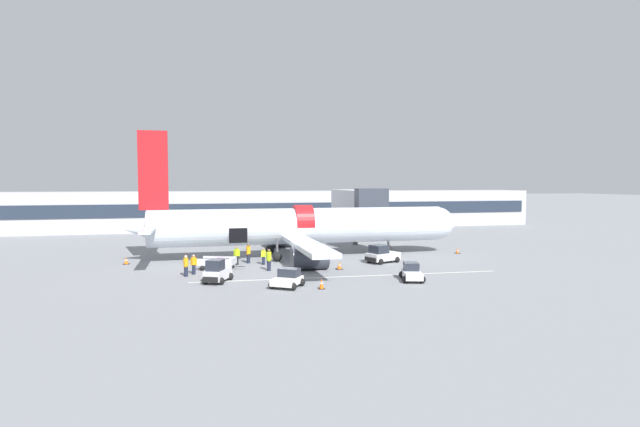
{
  "coord_description": "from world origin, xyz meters",
  "views": [
    {
      "loc": [
        -7.83,
        -41.65,
        7.47
      ],
      "look_at": [
        3.27,
        3.61,
        4.57
      ],
      "focal_mm": 28.0,
      "sensor_mm": 36.0,
      "label": 1
    }
  ],
  "objects_px": {
    "ground_crew_loader_b": "(194,264)",
    "ground_crew_driver": "(263,256)",
    "baggage_tug_rear": "(412,273)",
    "baggage_cart_loading": "(218,263)",
    "airplane": "(298,227)",
    "baggage_tug_lead": "(288,279)",
    "ground_crew_loader_a": "(269,259)",
    "ground_crew_supervisor": "(186,265)",
    "ground_crew_helper": "(248,253)",
    "ground_crew_marshal": "(237,255)",
    "baggage_tug_spare": "(217,273)",
    "baggage_tug_mid": "(382,255)"
  },
  "relations": [
    {
      "from": "airplane",
      "to": "ground_crew_helper",
      "type": "relative_size",
      "value": 18.61
    },
    {
      "from": "ground_crew_helper",
      "to": "ground_crew_loader_a",
      "type": "bearing_deg",
      "value": -73.69
    },
    {
      "from": "baggage_cart_loading",
      "to": "ground_crew_helper",
      "type": "height_order",
      "value": "ground_crew_helper"
    },
    {
      "from": "ground_crew_loader_a",
      "to": "airplane",
      "type": "bearing_deg",
      "value": 61.28
    },
    {
      "from": "baggage_cart_loading",
      "to": "ground_crew_loader_a",
      "type": "bearing_deg",
      "value": -24.0
    },
    {
      "from": "airplane",
      "to": "ground_crew_helper",
      "type": "bearing_deg",
      "value": -151.91
    },
    {
      "from": "airplane",
      "to": "ground_crew_loader_b",
      "type": "distance_m",
      "value": 12.76
    },
    {
      "from": "baggage_tug_mid",
      "to": "ground_crew_helper",
      "type": "bearing_deg",
      "value": 167.61
    },
    {
      "from": "baggage_cart_loading",
      "to": "ground_crew_marshal",
      "type": "relative_size",
      "value": 2.37
    },
    {
      "from": "ground_crew_supervisor",
      "to": "ground_crew_helper",
      "type": "bearing_deg",
      "value": 44.82
    },
    {
      "from": "ground_crew_loader_b",
      "to": "baggage_tug_spare",
      "type": "bearing_deg",
      "value": -65.39
    },
    {
      "from": "baggage_tug_rear",
      "to": "ground_crew_supervisor",
      "type": "relative_size",
      "value": 1.89
    },
    {
      "from": "baggage_tug_rear",
      "to": "baggage_tug_spare",
      "type": "height_order",
      "value": "baggage_tug_spare"
    },
    {
      "from": "baggage_tug_lead",
      "to": "airplane",
      "type": "bearing_deg",
      "value": 75.8
    },
    {
      "from": "baggage_tug_lead",
      "to": "baggage_cart_loading",
      "type": "xyz_separation_m",
      "value": [
        -4.56,
        8.77,
        -0.07
      ]
    },
    {
      "from": "ground_crew_loader_b",
      "to": "ground_crew_supervisor",
      "type": "bearing_deg",
      "value": -126.72
    },
    {
      "from": "airplane",
      "to": "baggage_tug_lead",
      "type": "distance_m",
      "value": 14.78
    },
    {
      "from": "ground_crew_marshal",
      "to": "ground_crew_driver",
      "type": "bearing_deg",
      "value": -13.27
    },
    {
      "from": "ground_crew_loader_b",
      "to": "baggage_tug_lead",
      "type": "bearing_deg",
      "value": -45.59
    },
    {
      "from": "baggage_tug_spare",
      "to": "ground_crew_helper",
      "type": "distance_m",
      "value": 8.99
    },
    {
      "from": "baggage_tug_rear",
      "to": "baggage_cart_loading",
      "type": "distance_m",
      "value": 16.6
    },
    {
      "from": "ground_crew_loader_b",
      "to": "ground_crew_driver",
      "type": "relative_size",
      "value": 1.06
    },
    {
      "from": "baggage_tug_spare",
      "to": "ground_crew_marshal",
      "type": "xyz_separation_m",
      "value": [
        2.03,
        7.76,
        0.15
      ]
    },
    {
      "from": "baggage_tug_lead",
      "to": "ground_crew_loader_b",
      "type": "xyz_separation_m",
      "value": [
        -6.55,
        6.69,
        0.28
      ]
    },
    {
      "from": "baggage_tug_lead",
      "to": "baggage_cart_loading",
      "type": "relative_size",
      "value": 0.72
    },
    {
      "from": "baggage_tug_rear",
      "to": "ground_crew_helper",
      "type": "xyz_separation_m",
      "value": [
        -11.33,
        11.12,
        0.37
      ]
    },
    {
      "from": "baggage_tug_spare",
      "to": "ground_crew_helper",
      "type": "height_order",
      "value": "ground_crew_helper"
    },
    {
      "from": "ground_crew_loader_a",
      "to": "ground_crew_supervisor",
      "type": "bearing_deg",
      "value": -171.41
    },
    {
      "from": "baggage_cart_loading",
      "to": "ground_crew_helper",
      "type": "relative_size",
      "value": 2.24
    },
    {
      "from": "ground_crew_marshal",
      "to": "ground_crew_supervisor",
      "type": "bearing_deg",
      "value": -132.31
    },
    {
      "from": "airplane",
      "to": "baggage_tug_spare",
      "type": "height_order",
      "value": "airplane"
    },
    {
      "from": "baggage_tug_rear",
      "to": "ground_crew_driver",
      "type": "height_order",
      "value": "ground_crew_driver"
    },
    {
      "from": "ground_crew_loader_b",
      "to": "ground_crew_loader_a",
      "type": "bearing_deg",
      "value": 2.09
    },
    {
      "from": "baggage_tug_mid",
      "to": "baggage_tug_spare",
      "type": "height_order",
      "value": "baggage_tug_spare"
    },
    {
      "from": "ground_crew_driver",
      "to": "ground_crew_marshal",
      "type": "distance_m",
      "value": 2.42
    },
    {
      "from": "baggage_tug_mid",
      "to": "ground_crew_loader_a",
      "type": "distance_m",
      "value": 10.98
    },
    {
      "from": "baggage_tug_mid",
      "to": "baggage_tug_spare",
      "type": "relative_size",
      "value": 1.15
    },
    {
      "from": "baggage_tug_spare",
      "to": "ground_crew_loader_a",
      "type": "distance_m",
      "value": 5.98
    },
    {
      "from": "baggage_tug_spare",
      "to": "ground_crew_loader_a",
      "type": "xyz_separation_m",
      "value": [
        4.44,
        4.0,
        0.24
      ]
    },
    {
      "from": "baggage_tug_mid",
      "to": "ground_crew_helper",
      "type": "distance_m",
      "value": 12.42
    },
    {
      "from": "baggage_tug_spare",
      "to": "ground_crew_loader_b",
      "type": "relative_size",
      "value": 1.88
    },
    {
      "from": "airplane",
      "to": "ground_crew_driver",
      "type": "height_order",
      "value": "airplane"
    },
    {
      "from": "airplane",
      "to": "baggage_tug_lead",
      "type": "height_order",
      "value": "airplane"
    },
    {
      "from": "baggage_tug_rear",
      "to": "airplane",
      "type": "bearing_deg",
      "value": 113.61
    },
    {
      "from": "baggage_tug_mid",
      "to": "ground_crew_loader_a",
      "type": "height_order",
      "value": "ground_crew_loader_a"
    },
    {
      "from": "baggage_cart_loading",
      "to": "ground_crew_loader_a",
      "type": "height_order",
      "value": "ground_crew_loader_a"
    },
    {
      "from": "ground_crew_driver",
      "to": "ground_crew_marshal",
      "type": "xyz_separation_m",
      "value": [
        -2.36,
        0.56,
        0.09
      ]
    },
    {
      "from": "baggage_tug_lead",
      "to": "baggage_tug_rear",
      "type": "relative_size",
      "value": 0.9
    },
    {
      "from": "baggage_tug_lead",
      "to": "ground_crew_loader_b",
      "type": "relative_size",
      "value": 1.78
    },
    {
      "from": "baggage_tug_lead",
      "to": "baggage_tug_mid",
      "type": "xyz_separation_m",
      "value": [
        10.46,
        8.67,
        0.16
      ]
    }
  ]
}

